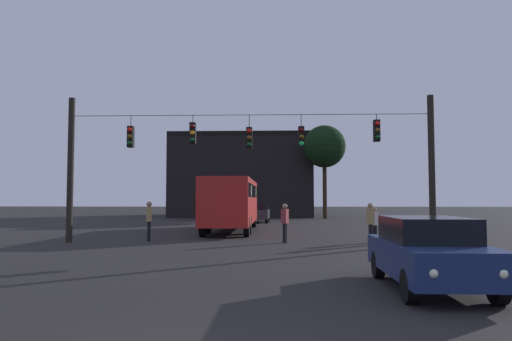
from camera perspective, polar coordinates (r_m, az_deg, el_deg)
name	(u,v)px	position (r m, az deg, el deg)	size (l,w,h in m)	color
ground_plane	(256,230)	(29.57, -0.02, -7.09)	(168.00, 168.00, 0.00)	black
overhead_signal_span	(249,157)	(21.04, -0.85, 1.59)	(16.22, 0.44, 6.44)	black
city_bus	(232,199)	(28.31, -2.86, -3.47)	(2.59, 11.01, 3.00)	#B21E19
car_near_right	(428,251)	(10.96, 19.88, -9.06)	(1.86, 4.36, 1.52)	navy
car_far_left	(258,213)	(38.57, 0.19, -5.03)	(1.93, 4.38, 1.52)	#2D2D33
pedestrian_crossing_left	(371,221)	(20.36, 13.51, -5.90)	(0.26, 0.37, 1.74)	black
pedestrian_crossing_center	(149,218)	(22.26, -12.64, -5.60)	(0.31, 0.40, 1.79)	black
pedestrian_crossing_right	(375,223)	(21.65, 13.99, -6.07)	(0.28, 0.38, 1.54)	black
pedestrian_near_bus	(285,221)	(20.93, 3.45, -5.99)	(0.35, 0.42, 1.70)	black
corner_building	(244,177)	(53.40, -1.49, -0.78)	(14.61, 12.60, 8.64)	black
tree_left_silhouette	(324,147)	(46.39, 8.16, 2.79)	(4.07, 4.07, 8.96)	#2D2116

